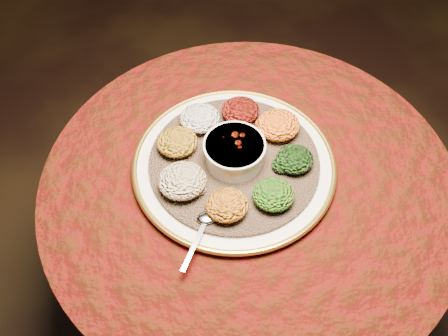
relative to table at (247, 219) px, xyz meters
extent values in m
plane|color=black|center=(0.00, 0.00, -0.55)|extent=(4.00, 4.00, 0.00)
cylinder|color=black|center=(0.00, 0.00, -0.53)|extent=(0.44, 0.44, 0.04)
cylinder|color=black|center=(0.00, 0.00, -0.21)|extent=(0.12, 0.12, 0.68)
cylinder|color=black|center=(0.00, 0.00, 0.15)|extent=(0.80, 0.80, 0.04)
cylinder|color=#3B0805|center=(0.00, 0.00, 0.00)|extent=(0.93, 0.93, 0.34)
cylinder|color=#3B0805|center=(0.00, 0.00, 0.17)|extent=(0.96, 0.96, 0.01)
cylinder|color=beige|center=(-0.03, 0.04, 0.19)|extent=(0.60, 0.60, 0.02)
torus|color=gold|center=(-0.03, 0.04, 0.20)|extent=(0.47, 0.47, 0.01)
cylinder|color=brown|center=(-0.03, 0.04, 0.20)|extent=(0.46, 0.46, 0.01)
cylinder|color=silver|center=(-0.03, 0.04, 0.24)|extent=(0.13, 0.13, 0.06)
cylinder|color=silver|center=(-0.03, 0.04, 0.26)|extent=(0.14, 0.14, 0.01)
cylinder|color=#641805|center=(-0.03, 0.04, 0.25)|extent=(0.11, 0.11, 0.01)
ellipsoid|color=silver|center=(-0.12, -0.10, 0.21)|extent=(0.04, 0.03, 0.01)
cube|color=silver|center=(-0.16, -0.16, 0.21)|extent=(0.07, 0.11, 0.00)
ellipsoid|color=beige|center=(-0.09, 0.16, 0.23)|extent=(0.10, 0.09, 0.05)
ellipsoid|color=black|center=(0.01, 0.17, 0.23)|extent=(0.09, 0.09, 0.04)
ellipsoid|color=#BC710F|center=(0.09, 0.10, 0.23)|extent=(0.10, 0.10, 0.05)
ellipsoid|color=black|center=(0.10, 0.00, 0.23)|extent=(0.09, 0.08, 0.04)
ellipsoid|color=#AD380B|center=(0.03, -0.08, 0.23)|extent=(0.09, 0.09, 0.04)
ellipsoid|color=#BF6910|center=(-0.07, -0.09, 0.23)|extent=(0.09, 0.09, 0.04)
ellipsoid|color=maroon|center=(-0.15, -0.01, 0.23)|extent=(0.11, 0.10, 0.05)
ellipsoid|color=#A27313|center=(-0.15, 0.10, 0.23)|extent=(0.09, 0.09, 0.05)
camera|label=1|loc=(-0.19, -0.63, 1.11)|focal=40.00mm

